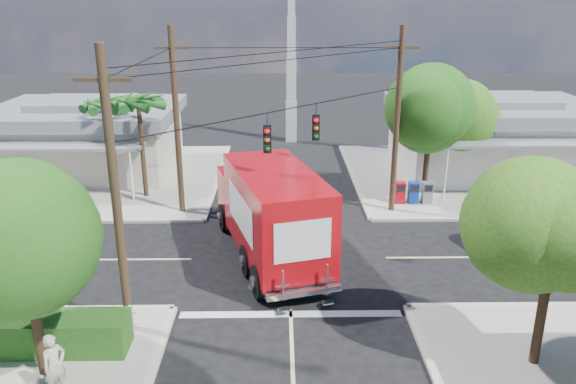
{
  "coord_description": "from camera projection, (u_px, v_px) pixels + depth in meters",
  "views": [
    {
      "loc": [
        -0.33,
        -20.87,
        10.13
      ],
      "look_at": [
        0.0,
        2.0,
        2.2
      ],
      "focal_mm": 35.0,
      "sensor_mm": 36.0,
      "label": 1
    }
  ],
  "objects": [
    {
      "name": "tree_sw_front",
      "position": [
        21.0,
        237.0,
        14.4
      ],
      "size": [
        3.88,
        3.78,
        6.03
      ],
      "color": "#422D1C",
      "rests_on": "sidewalk_sw"
    },
    {
      "name": "vending_boxes",
      "position": [
        413.0,
        192.0,
        28.76
      ],
      "size": [
        1.9,
        0.5,
        1.1
      ],
      "color": "#AB0815",
      "rests_on": "sidewalk_ne"
    },
    {
      "name": "tree_ne_front",
      "position": [
        431.0,
        112.0,
        27.96
      ],
      "size": [
        4.21,
        4.14,
        6.66
      ],
      "color": "#422D1C",
      "rests_on": "sidewalk_ne"
    },
    {
      "name": "building_nw",
      "position": [
        87.0,
        136.0,
        33.92
      ],
      "size": [
        10.8,
        10.2,
        4.3
      ],
      "color": "beige",
      "rests_on": "sidewalk_nw"
    },
    {
      "name": "tree_ne_back",
      "position": [
        468.0,
        114.0,
        30.26
      ],
      "size": [
        3.77,
        3.66,
        5.82
      ],
      "color": "#422D1C",
      "rests_on": "sidewalk_ne"
    },
    {
      "name": "tree_se",
      "position": [
        555.0,
        239.0,
        14.97
      ],
      "size": [
        3.67,
        3.54,
        5.62
      ],
      "color": "#422D1C",
      "rests_on": "sidewalk_se"
    },
    {
      "name": "building_ne",
      "position": [
        493.0,
        135.0,
        33.75
      ],
      "size": [
        11.8,
        10.2,
        4.5
      ],
      "color": "silver",
      "rests_on": "sidewalk_ne"
    },
    {
      "name": "sidewalk_nw",
      "position": [
        102.0,
        178.0,
        33.14
      ],
      "size": [
        14.12,
        14.12,
        0.14
      ],
      "color": "#A09B90",
      "rests_on": "ground"
    },
    {
      "name": "pedestrian",
      "position": [
        55.0,
        365.0,
        14.66
      ],
      "size": [
        0.73,
        0.78,
        1.79
      ],
      "primitive_type": "imported",
      "rotation": [
        0.0,
        0.0,
        0.94
      ],
      "color": "beige",
      "rests_on": "sidewalk_sw"
    },
    {
      "name": "picket_fence",
      "position": [
        41.0,
        319.0,
        17.42
      ],
      "size": [
        5.94,
        0.06,
        1.0
      ],
      "color": "silver",
      "rests_on": "sidewalk_sw"
    },
    {
      "name": "ground",
      "position": [
        289.0,
        258.0,
        23.04
      ],
      "size": [
        120.0,
        120.0,
        0.0
      ],
      "primitive_type": "plane",
      "color": "black",
      "rests_on": "ground"
    },
    {
      "name": "delivery_truck",
      "position": [
        270.0,
        212.0,
        22.54
      ],
      "size": [
        5.06,
        9.4,
        3.91
      ],
      "color": "black",
      "rests_on": "ground"
    },
    {
      "name": "sidewalk_ne",
      "position": [
        468.0,
        176.0,
        33.44
      ],
      "size": [
        14.12,
        14.12,
        0.14
      ],
      "color": "#A09B90",
      "rests_on": "ground"
    },
    {
      "name": "radio_tower",
      "position": [
        291.0,
        64.0,
        40.09
      ],
      "size": [
        0.8,
        0.8,
        17.0
      ],
      "color": "silver",
      "rests_on": "ground"
    },
    {
      "name": "utility_poles",
      "position": [
        250.0,
        138.0,
        23.0
      ],
      "size": [
        12.0,
        10.68,
        9.0
      ],
      "color": "#473321",
      "rests_on": "ground"
    },
    {
      "name": "palm_nw_front",
      "position": [
        138.0,
        104.0,
        28.37
      ],
      "size": [
        3.01,
        3.08,
        5.59
      ],
      "color": "#422D1C",
      "rests_on": "sidewalk_nw"
    },
    {
      "name": "parked_car",
      "position": [
        528.0,
        227.0,
        24.34
      ],
      "size": [
        5.59,
        3.85,
        1.42
      ],
      "primitive_type": "imported",
      "rotation": [
        0.0,
        0.0,
        1.89
      ],
      "color": "silver",
      "rests_on": "ground"
    },
    {
      "name": "hedge_sw",
      "position": [
        23.0,
        334.0,
        16.65
      ],
      "size": [
        6.2,
        1.2,
        1.1
      ],
      "primitive_type": "cube",
      "color": "#1A4712",
      "rests_on": "sidewalk_sw"
    },
    {
      "name": "road_markings",
      "position": [
        289.0,
        275.0,
        21.64
      ],
      "size": [
        32.0,
        32.0,
        0.01
      ],
      "color": "beige",
      "rests_on": "ground"
    },
    {
      "name": "palm_nw_back",
      "position": [
        108.0,
        106.0,
        29.88
      ],
      "size": [
        3.01,
        3.08,
        5.19
      ],
      "color": "#422D1C",
      "rests_on": "sidewalk_nw"
    }
  ]
}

